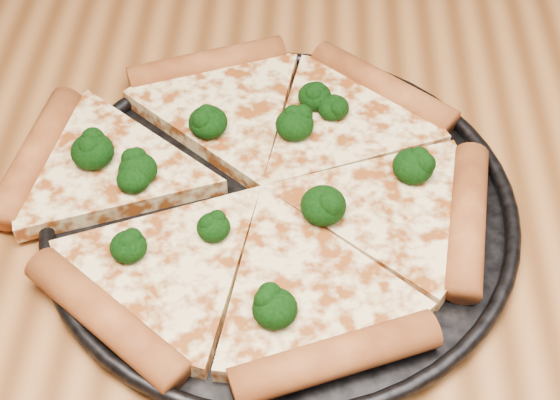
{
  "coord_description": "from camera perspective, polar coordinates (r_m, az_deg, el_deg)",
  "views": [
    {
      "loc": [
        -0.01,
        -0.44,
        1.24
      ],
      "look_at": [
        -0.02,
        -0.02,
        0.77
      ],
      "focal_mm": 52.61,
      "sensor_mm": 36.0,
      "label": 1
    }
  ],
  "objects": [
    {
      "name": "dining_table",
      "position": [
        0.73,
        1.99,
        -4.67
      ],
      "size": [
        1.2,
        0.9,
        0.75
      ],
      "color": "#9B6030",
      "rests_on": "ground"
    },
    {
      "name": "pizza",
      "position": [
        0.64,
        -1.7,
        0.88
      ],
      "size": [
        0.39,
        0.38,
        0.03
      ],
      "rotation": [
        0.0,
        0.0,
        0.37
      ],
      "color": "#F6DA96",
      "rests_on": "pizza_pan"
    },
    {
      "name": "pizza_pan",
      "position": [
        0.64,
        0.0,
        -0.49
      ],
      "size": [
        0.37,
        0.37,
        0.02
      ],
      "color": "black",
      "rests_on": "dining_table"
    },
    {
      "name": "broccoli_florets",
      "position": [
        0.64,
        -2.32,
        2.22
      ],
      "size": [
        0.29,
        0.25,
        0.03
      ],
      "color": "black",
      "rests_on": "pizza"
    }
  ]
}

